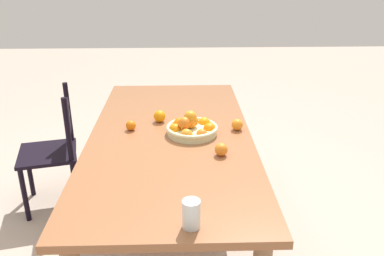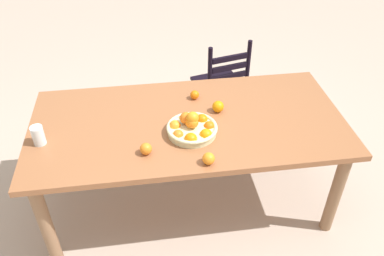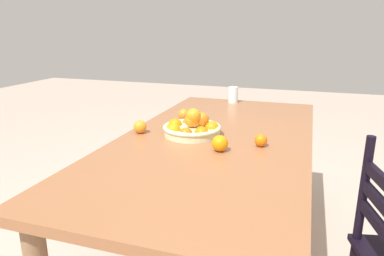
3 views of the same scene
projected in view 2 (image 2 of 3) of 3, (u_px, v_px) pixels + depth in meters
The scene contains 9 objects.
ground_plane at pixel (189, 198), 3.00m from camera, with size 12.00×12.00×0.00m, color #B6A393.
dining_table at pixel (188, 131), 2.59m from camera, with size 2.02×0.98×0.74m.
chair_near_window at pixel (221, 86), 3.44m from camera, with size 0.48×0.48×0.89m.
fruit_bowl at pixel (192, 128), 2.41m from camera, with size 0.32×0.32×0.15m.
orange_loose_0 at pixel (209, 159), 2.20m from camera, with size 0.07×0.07×0.07m, color orange.
orange_loose_1 at pixel (146, 149), 2.27m from camera, with size 0.07×0.07×0.07m, color orange.
orange_loose_2 at pixel (195, 95), 2.72m from camera, with size 0.06×0.06×0.06m, color orange.
orange_loose_3 at pixel (218, 107), 2.60m from camera, with size 0.08×0.08×0.08m, color orange.
drinking_glass at pixel (38, 135), 2.32m from camera, with size 0.07×0.07×0.12m, color silver.
Camera 2 is at (-0.26, -2.02, 2.26)m, focal length 36.83 mm.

